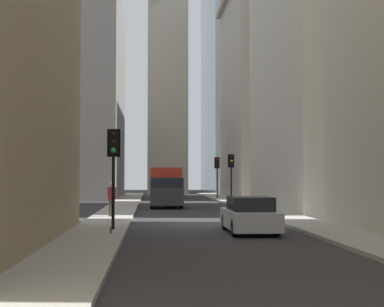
{
  "coord_description": "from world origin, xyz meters",
  "views": [
    {
      "loc": [
        -26.14,
        2.43,
        2.19
      ],
      "look_at": [
        16.66,
        -0.68,
        3.98
      ],
      "focal_mm": 52.09,
      "sensor_mm": 36.0,
      "label": 1
    }
  ],
  "objects": [
    {
      "name": "delivery_truck",
      "position": [
        14.23,
        1.4,
        1.46
      ],
      "size": [
        6.46,
        2.25,
        2.84
      ],
      "color": "red",
      "rests_on": "ground_plane"
    },
    {
      "name": "traffic_light_midblock",
      "position": [
        19.55,
        -4.16,
        3.02
      ],
      "size": [
        0.43,
        0.52,
        3.92
      ],
      "color": "black",
      "rests_on": "sidewalk_left"
    },
    {
      "name": "traffic_light_foreground",
      "position": [
        -4.21,
        3.93,
        3.03
      ],
      "size": [
        0.43,
        0.52,
        3.94
      ],
      "color": "black",
      "rests_on": "sidewalk_right"
    },
    {
      "name": "church_spire",
      "position": [
        43.18,
        0.48,
        19.7
      ],
      "size": [
        5.4,
        5.4,
        37.78
      ],
      "color": "gray",
      "rests_on": "ground_plane"
    },
    {
      "name": "sidewalk_right",
      "position": [
        0.0,
        4.5,
        0.07
      ],
      "size": [
        90.0,
        2.2,
        0.14
      ],
      "primitive_type": "cube",
      "color": "#A8A399",
      "rests_on": "ground_plane"
    },
    {
      "name": "building_left_far",
      "position": [
        30.87,
        -10.59,
        12.11
      ],
      "size": [
        15.37,
        10.5,
        24.2
      ],
      "color": "#A8A091",
      "rests_on": "ground_plane"
    },
    {
      "name": "sedan_silver",
      "position": [
        -4.52,
        -1.4,
        0.66
      ],
      "size": [
        4.3,
        1.78,
        1.42
      ],
      "color": "#B7BABF",
      "rests_on": "ground_plane"
    },
    {
      "name": "ground_plane",
      "position": [
        0.0,
        0.0,
        0.0
      ],
      "size": [
        135.0,
        135.0,
        0.0
      ],
      "primitive_type": "plane",
      "color": "#302D30"
    },
    {
      "name": "discarded_bottle",
      "position": [
        -5.78,
        3.9,
        0.25
      ],
      "size": [
        0.07,
        0.07,
        0.27
      ],
      "color": "brown",
      "rests_on": "sidewalk_right"
    },
    {
      "name": "sidewalk_left",
      "position": [
        0.0,
        -4.5,
        0.07
      ],
      "size": [
        90.0,
        2.2,
        0.14
      ],
      "primitive_type": "cube",
      "color": "#A8A399",
      "rests_on": "ground_plane"
    },
    {
      "name": "pedestrian",
      "position": [
        2.94,
        4.47,
        1.11
      ],
      "size": [
        0.26,
        0.44,
        1.78
      ],
      "color": "#473D33",
      "rests_on": "sidewalk_right"
    },
    {
      "name": "building_right_far",
      "position": [
        31.25,
        10.6,
        10.18
      ],
      "size": [
        16.46,
        10.0,
        20.36
      ],
      "color": "gray",
      "rests_on": "ground_plane"
    },
    {
      "name": "traffic_light_far_junction",
      "position": [
        27.85,
        -3.96,
        3.05
      ],
      "size": [
        0.43,
        0.52,
        3.96
      ],
      "color": "black",
      "rests_on": "sidewalk_left"
    },
    {
      "name": "building_left_midfar",
      "position": [
        10.82,
        -10.59,
        13.78
      ],
      "size": [
        16.01,
        10.5,
        27.54
      ],
      "color": "beige",
      "rests_on": "ground_plane"
    }
  ]
}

